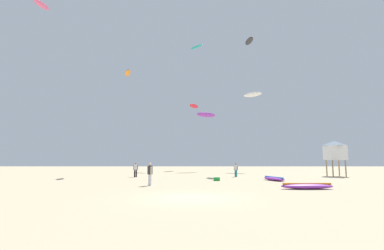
{
  "coord_description": "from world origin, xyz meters",
  "views": [
    {
      "loc": [
        0.18,
        -15.16,
        2.06
      ],
      "look_at": [
        0.0,
        20.58,
        6.35
      ],
      "focal_mm": 26.24,
      "sensor_mm": 36.0,
      "label": 1
    }
  ],
  "objects_px": {
    "kite_aloft_2": "(252,95)",
    "kite_aloft_6": "(128,73)",
    "person_midground": "(236,169)",
    "kite_aloft_0": "(194,106)",
    "kite_aloft_1": "(249,41)",
    "kite_aloft_5": "(41,5)",
    "person_foreground": "(150,172)",
    "lifeguard_tower": "(335,150)",
    "kite_aloft_3": "(197,47)",
    "kite_grounded_mid": "(274,179)",
    "kite_grounded_near": "(307,186)",
    "kite_aloft_4": "(206,115)",
    "cooler_box": "(217,179)",
    "person_left": "(136,168)"
  },
  "relations": [
    {
      "from": "kite_aloft_2",
      "to": "kite_aloft_6",
      "type": "relative_size",
      "value": 1.15
    },
    {
      "from": "person_midground",
      "to": "kite_aloft_0",
      "type": "height_order",
      "value": "kite_aloft_0"
    },
    {
      "from": "kite_aloft_1",
      "to": "kite_aloft_5",
      "type": "bearing_deg",
      "value": -165.06
    },
    {
      "from": "person_foreground",
      "to": "lifeguard_tower",
      "type": "relative_size",
      "value": 0.42
    },
    {
      "from": "person_midground",
      "to": "kite_aloft_5",
      "type": "distance_m",
      "value": 32.34
    },
    {
      "from": "person_midground",
      "to": "kite_aloft_3",
      "type": "xyz_separation_m",
      "value": [
        -4.19,
        23.44,
        24.22
      ]
    },
    {
      "from": "kite_aloft_5",
      "to": "kite_aloft_6",
      "type": "bearing_deg",
      "value": 13.32
    },
    {
      "from": "kite_aloft_3",
      "to": "kite_aloft_5",
      "type": "height_order",
      "value": "kite_aloft_3"
    },
    {
      "from": "lifeguard_tower",
      "to": "kite_aloft_2",
      "type": "xyz_separation_m",
      "value": [
        -6.72,
        13.7,
        9.96
      ]
    },
    {
      "from": "kite_grounded_mid",
      "to": "kite_aloft_1",
      "type": "distance_m",
      "value": 25.0
    },
    {
      "from": "kite_aloft_5",
      "to": "lifeguard_tower",
      "type": "bearing_deg",
      "value": -0.75
    },
    {
      "from": "lifeguard_tower",
      "to": "person_foreground",
      "type": "bearing_deg",
      "value": -149.67
    },
    {
      "from": "kite_aloft_1",
      "to": "person_foreground",
      "type": "bearing_deg",
      "value": -121.12
    },
    {
      "from": "kite_aloft_1",
      "to": "kite_grounded_near",
      "type": "bearing_deg",
      "value": -92.48
    },
    {
      "from": "kite_aloft_0",
      "to": "kite_aloft_2",
      "type": "xyz_separation_m",
      "value": [
        10.08,
        -5.24,
        1.02
      ]
    },
    {
      "from": "kite_aloft_0",
      "to": "kite_aloft_4",
      "type": "height_order",
      "value": "kite_aloft_0"
    },
    {
      "from": "person_foreground",
      "to": "kite_aloft_0",
      "type": "xyz_separation_m",
      "value": [
        3.44,
        30.79,
        10.98
      ]
    },
    {
      "from": "kite_grounded_near",
      "to": "kite_grounded_mid",
      "type": "distance_m",
      "value": 7.36
    },
    {
      "from": "kite_aloft_5",
      "to": "kite_grounded_near",
      "type": "bearing_deg",
      "value": -28.22
    },
    {
      "from": "kite_aloft_1",
      "to": "person_midground",
      "type": "bearing_deg",
      "value": -112.39
    },
    {
      "from": "kite_aloft_1",
      "to": "kite_aloft_4",
      "type": "bearing_deg",
      "value": 142.05
    },
    {
      "from": "kite_grounded_mid",
      "to": "kite_aloft_6",
      "type": "relative_size",
      "value": 1.16
    },
    {
      "from": "kite_grounded_mid",
      "to": "lifeguard_tower",
      "type": "xyz_separation_m",
      "value": [
        9.33,
        6.87,
        2.87
      ]
    },
    {
      "from": "kite_grounded_near",
      "to": "lifeguard_tower",
      "type": "bearing_deg",
      "value": 57.15
    },
    {
      "from": "kite_grounded_mid",
      "to": "cooler_box",
      "type": "relative_size",
      "value": 5.83
    },
    {
      "from": "kite_aloft_4",
      "to": "kite_aloft_5",
      "type": "relative_size",
      "value": 1.43
    },
    {
      "from": "person_midground",
      "to": "kite_aloft_6",
      "type": "distance_m",
      "value": 19.13
    },
    {
      "from": "person_left",
      "to": "kite_grounded_mid",
      "type": "height_order",
      "value": "person_left"
    },
    {
      "from": "person_foreground",
      "to": "cooler_box",
      "type": "relative_size",
      "value": 3.11
    },
    {
      "from": "person_foreground",
      "to": "kite_aloft_3",
      "type": "distance_m",
      "value": 41.93
    },
    {
      "from": "kite_grounded_near",
      "to": "kite_aloft_3",
      "type": "distance_m",
      "value": 44.72
    },
    {
      "from": "person_midground",
      "to": "cooler_box",
      "type": "xyz_separation_m",
      "value": [
        -2.67,
        -5.83,
        -0.75
      ]
    },
    {
      "from": "lifeguard_tower",
      "to": "kite_aloft_1",
      "type": "xyz_separation_m",
      "value": [
        -8.23,
        8.05,
        17.15
      ]
    },
    {
      "from": "kite_aloft_0",
      "to": "kite_aloft_5",
      "type": "height_order",
      "value": "kite_aloft_5"
    },
    {
      "from": "person_foreground",
      "to": "lifeguard_tower",
      "type": "bearing_deg",
      "value": -0.34
    },
    {
      "from": "person_foreground",
      "to": "person_left",
      "type": "bearing_deg",
      "value": 76.88
    },
    {
      "from": "person_midground",
      "to": "kite_aloft_1",
      "type": "relative_size",
      "value": 0.51
    },
    {
      "from": "kite_aloft_0",
      "to": "kite_aloft_5",
      "type": "distance_m",
      "value": 28.83
    },
    {
      "from": "person_foreground",
      "to": "kite_aloft_0",
      "type": "bearing_deg",
      "value": 52.94
    },
    {
      "from": "person_left",
      "to": "kite_aloft_0",
      "type": "height_order",
      "value": "kite_aloft_0"
    },
    {
      "from": "person_foreground",
      "to": "person_midground",
      "type": "relative_size",
      "value": 1.12
    },
    {
      "from": "person_left",
      "to": "kite_aloft_5",
      "type": "relative_size",
      "value": 0.61
    },
    {
      "from": "kite_grounded_mid",
      "to": "kite_aloft_6",
      "type": "distance_m",
      "value": 23.38
    },
    {
      "from": "person_left",
      "to": "cooler_box",
      "type": "height_order",
      "value": "person_left"
    },
    {
      "from": "person_midground",
      "to": "kite_aloft_2",
      "type": "relative_size",
      "value": 0.48
    },
    {
      "from": "person_foreground",
      "to": "kite_aloft_2",
      "type": "bearing_deg",
      "value": 31.43
    },
    {
      "from": "kite_aloft_6",
      "to": "kite_aloft_1",
      "type": "bearing_deg",
      "value": 15.93
    },
    {
      "from": "cooler_box",
      "to": "person_left",
      "type": "bearing_deg",
      "value": 149.24
    },
    {
      "from": "person_midground",
      "to": "kite_aloft_0",
      "type": "relative_size",
      "value": 0.39
    },
    {
      "from": "cooler_box",
      "to": "kite_aloft_3",
      "type": "xyz_separation_m",
      "value": [
        -1.52,
        29.27,
        24.97
      ]
    }
  ]
}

